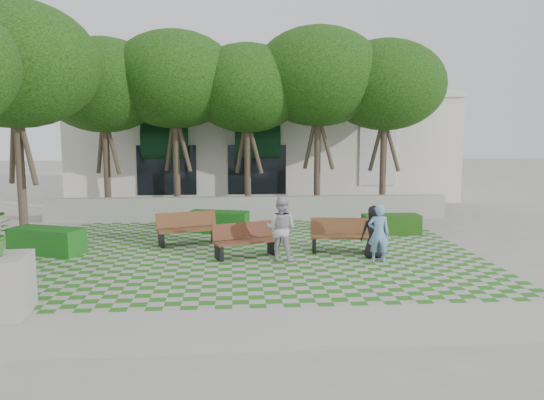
{
  "coord_description": "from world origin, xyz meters",
  "views": [
    {
      "loc": [
        -0.66,
        -13.49,
        3.44
      ],
      "look_at": [
        0.5,
        1.5,
        1.4
      ],
      "focal_mm": 35.0,
      "sensor_mm": 36.0,
      "label": 1
    }
  ],
  "objects": [
    {
      "name": "person_dark",
      "position": [
        3.12,
        0.09,
        0.71
      ],
      "size": [
        0.7,
        0.46,
        1.42
      ],
      "primitive_type": "imported",
      "rotation": [
        0.0,
        0.0,
        3.16
      ],
      "color": "black",
      "rests_on": "ground"
    },
    {
      "name": "sidewalk_south",
      "position": [
        0.0,
        -4.7,
        0.01
      ],
      "size": [
        16.0,
        2.0,
        0.01
      ],
      "primitive_type": "cube",
      "color": "#9E9B93",
      "rests_on": "ground"
    },
    {
      "name": "bench_west",
      "position": [
        -1.97,
        2.19,
        0.46
      ],
      "size": [
        1.9,
        1.11,
        0.95
      ],
      "rotation": [
        0.0,
        0.0,
        0.3
      ],
      "color": "brown",
      "rests_on": "ground"
    },
    {
      "name": "hedge_east",
      "position": [
        4.55,
        3.23,
        0.32
      ],
      "size": [
        1.84,
        0.74,
        0.64
      ],
      "primitive_type": "cube",
      "rotation": [
        0.0,
        0.0,
        -0.0
      ],
      "color": "#1E4813",
      "rests_on": "ground"
    },
    {
      "name": "hedge_west",
      "position": [
        -5.76,
        1.28,
        0.36
      ],
      "size": [
        2.2,
        1.51,
        0.71
      ],
      "primitive_type": "cube",
      "rotation": [
        0.0,
        0.0,
        -0.38
      ],
      "color": "#165317",
      "rests_on": "ground"
    },
    {
      "name": "lawn",
      "position": [
        0.0,
        1.0,
        0.01
      ],
      "size": [
        12.0,
        12.0,
        0.0
      ],
      "primitive_type": "plane",
      "color": "#2B721E",
      "rests_on": "ground"
    },
    {
      "name": "ground",
      "position": [
        0.0,
        0.0,
        0.0
      ],
      "size": [
        90.0,
        90.0,
        0.0
      ],
      "primitive_type": "plane",
      "color": "gray",
      "rests_on": "ground"
    },
    {
      "name": "retaining_wall",
      "position": [
        0.0,
        6.2,
        0.45
      ],
      "size": [
        15.0,
        0.36,
        0.9
      ],
      "primitive_type": "cube",
      "color": "#9E9B93",
      "rests_on": "ground"
    },
    {
      "name": "person_white",
      "position": [
        0.62,
        -0.01,
        0.85
      ],
      "size": [
        1.01,
        0.91,
        1.69
      ],
      "primitive_type": "imported",
      "rotation": [
        0.0,
        0.0,
        2.74
      ],
      "color": "silver",
      "rests_on": "ground"
    },
    {
      "name": "bench_mid",
      "position": [
        -0.3,
        0.49,
        0.44
      ],
      "size": [
        1.83,
        1.14,
        0.91
      ],
      "rotation": [
        0.0,
        0.0,
        0.36
      ],
      "color": "#582E1E",
      "rests_on": "ground"
    },
    {
      "name": "person_blue",
      "position": [
        3.11,
        -0.36,
        0.75
      ],
      "size": [
        0.61,
        0.46,
        1.5
      ],
      "primitive_type": "imported",
      "rotation": [
        0.0,
        0.0,
        2.94
      ],
      "color": "#75A0D6",
      "rests_on": "ground"
    },
    {
      "name": "bench_east",
      "position": [
        2.43,
        0.88,
        0.45
      ],
      "size": [
        1.84,
        0.81,
        0.93
      ],
      "rotation": [
        0.0,
        0.0,
        -0.13
      ],
      "color": "brown",
      "rests_on": "ground"
    },
    {
      "name": "hedge_midleft",
      "position": [
        -1.09,
        4.03,
        0.34
      ],
      "size": [
        2.09,
        1.25,
        0.69
      ],
      "primitive_type": "cube",
      "rotation": [
        0.0,
        0.0,
        -0.25
      ],
      "color": "#134A14",
      "rests_on": "ground"
    },
    {
      "name": "tree_row",
      "position": [
        -1.86,
        5.95,
        5.18
      ],
      "size": [
        17.7,
        13.4,
        7.41
      ],
      "color": "#47382B",
      "rests_on": "ground"
    },
    {
      "name": "building",
      "position": [
        0.93,
        14.08,
        2.52
      ],
      "size": [
        18.0,
        8.92,
        5.15
      ],
      "color": "silver",
      "rests_on": "ground"
    }
  ]
}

